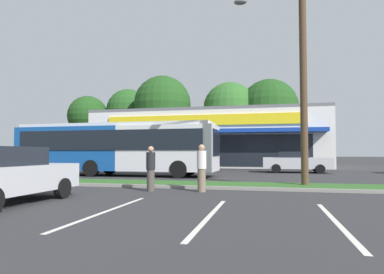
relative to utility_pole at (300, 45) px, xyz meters
The scene contains 19 objects.
grass_median 8.72m from the utility_pole, behind, with size 56.00×2.20×0.12m, color #2D5B23.
curb_lip 8.84m from the utility_pole, 166.80° to the right, with size 56.00×0.24×0.12m, color gray.
parking_stripe_2 10.57m from the utility_pole, 127.00° to the right, with size 0.12×4.80×0.01m, color silver.
parking_stripe_3 9.58m from the utility_pole, 110.78° to the right, with size 0.12×4.80×0.01m, color silver.
parking_stripe_4 9.22m from the utility_pole, 89.70° to the right, with size 0.12×4.80×0.01m, color silver.
storefront_building 23.83m from the utility_pole, 108.25° to the left, with size 23.28×14.77×5.73m.
tree_far_left 40.80m from the utility_pole, 132.37° to the left, with size 5.87×5.87×9.83m.
tree_left 39.02m from the utility_pole, 124.29° to the left, with size 6.49×6.49×10.98m.
tree_mid_left 32.61m from the utility_pole, 118.24° to the left, with size 7.71×7.71×11.87m.
tree_mid 32.53m from the utility_pole, 101.70° to the left, with size 7.41×7.41×11.23m.
tree_mid_right 32.36m from the utility_pole, 92.17° to the left, with size 7.98×7.98×11.50m.
utility_pole is the anchor object (origin of this frame).
city_bus 12.50m from the utility_pole, 155.85° to the left, with size 12.94×2.82×3.25m.
car_1 12.00m from the utility_pole, 142.58° to the right, with size 2.01×4.53×1.61m.
car_2 11.71m from the utility_pole, 86.85° to the left, with size 4.69×1.96×1.51m.
car_3 17.48m from the utility_pole, 136.42° to the left, with size 4.31×1.87×1.51m.
car_4 13.72m from the utility_pole, 126.45° to the left, with size 4.27×1.98×1.41m.
pedestrian_near_bench 6.80m from the utility_pole, 146.84° to the right, with size 0.35×0.35×1.75m.
pedestrian_by_pole 8.10m from the utility_pole, 154.61° to the right, with size 0.34×0.34×1.69m.
Camera 1 is at (5.06, -0.32, 1.45)m, focal length 31.33 mm.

